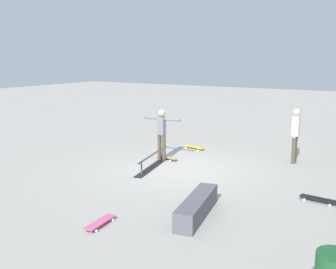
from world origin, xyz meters
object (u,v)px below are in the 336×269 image
(skate_ledge, at_px, (197,207))
(loose_skateboard_yellow, at_px, (194,147))
(skater_main, at_px, (162,131))
(loose_skateboard_black, at_px, (319,199))
(bystander_white_shirt, at_px, (295,132))
(grind_rail, at_px, (153,161))
(skateboard_main, at_px, (167,157))
(loose_skateboard_pink, at_px, (100,222))

(skate_ledge, xyz_separation_m, loose_skateboard_yellow, (-5.21, -2.77, -0.12))
(skate_ledge, xyz_separation_m, skater_main, (-3.36, -2.94, 0.72))
(loose_skateboard_black, bearing_deg, skater_main, -8.61)
(bystander_white_shirt, bearing_deg, skate_ledge, 171.00)
(grind_rail, height_order, skateboard_main, grind_rail)
(grind_rail, bearing_deg, loose_skateboard_pink, 7.17)
(skater_main, distance_m, loose_skateboard_pink, 5.05)
(skater_main, distance_m, loose_skateboard_black, 5.10)
(skateboard_main, xyz_separation_m, bystander_white_shirt, (-1.62, 3.47, 0.86))
(grind_rail, distance_m, loose_skateboard_pink, 4.23)
(skater_main, relative_size, loose_skateboard_yellow, 1.91)
(skateboard_main, relative_size, loose_skateboard_pink, 1.01)
(skater_main, bearing_deg, skate_ledge, 131.36)
(loose_skateboard_pink, distance_m, loose_skateboard_yellow, 6.73)
(skate_ledge, bearing_deg, skateboard_main, -141.07)
(grind_rail, bearing_deg, loose_skateboard_yellow, 167.78)
(grind_rail, height_order, loose_skateboard_yellow, grind_rail)
(grind_rail, xyz_separation_m, skate_ledge, (2.62, 2.77, 0.03))
(loose_skateboard_black, relative_size, loose_skateboard_yellow, 0.99)
(skate_ledge, height_order, loose_skateboard_black, skate_ledge)
(skater_main, height_order, loose_skateboard_yellow, skater_main)
(skater_main, relative_size, loose_skateboard_black, 1.93)
(bystander_white_shirt, bearing_deg, loose_skateboard_black, -159.01)
(grind_rail, bearing_deg, skater_main, -179.08)
(skater_main, relative_size, bystander_white_shirt, 0.95)
(skater_main, distance_m, bystander_white_shirt, 3.99)
(skater_main, distance_m, skateboard_main, 0.86)
(loose_skateboard_black, bearing_deg, grind_rail, -0.46)
(skate_ledge, height_order, skater_main, skater_main)
(grind_rail, bearing_deg, skate_ledge, 34.13)
(bystander_white_shirt, bearing_deg, grind_rail, 124.57)
(grind_rail, height_order, skate_ledge, skate_ledge)
(skate_ledge, xyz_separation_m, loose_skateboard_pink, (1.36, -1.35, -0.12))
(skate_ledge, height_order, loose_skateboard_yellow, skate_ledge)
(skater_main, bearing_deg, loose_skateboard_pink, 108.79)
(grind_rail, distance_m, skater_main, 1.06)
(skate_ledge, height_order, skateboard_main, skate_ledge)
(bystander_white_shirt, bearing_deg, skateboard_main, 112.95)
(skate_ledge, xyz_separation_m, loose_skateboard_black, (-2.09, 1.93, -0.12))
(loose_skateboard_pink, bearing_deg, loose_skateboard_yellow, -173.59)
(loose_skateboard_yellow, bearing_deg, loose_skateboard_pink, -65.30)
(skater_main, xyz_separation_m, loose_skateboard_pink, (4.72, 1.59, -0.84))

